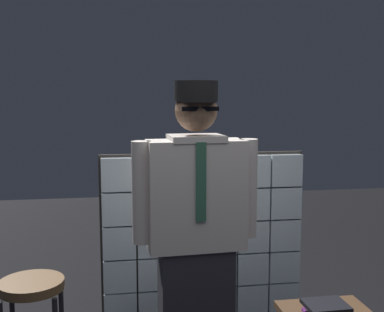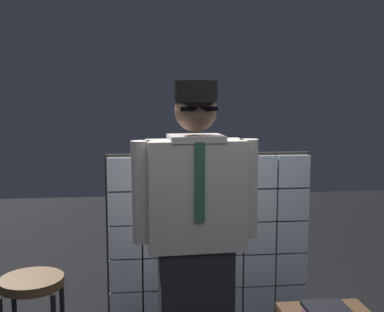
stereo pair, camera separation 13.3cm
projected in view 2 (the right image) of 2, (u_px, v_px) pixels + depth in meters
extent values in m
cube|color=silver|center=(126.00, 307.00, 3.73)|extent=(0.25, 0.08, 0.25)
cube|color=silver|center=(160.00, 305.00, 3.76)|extent=(0.25, 0.08, 0.25)
cube|color=silver|center=(193.00, 304.00, 3.78)|extent=(0.25, 0.08, 0.25)
cube|color=silver|center=(226.00, 302.00, 3.81)|extent=(0.25, 0.08, 0.25)
cube|color=silver|center=(258.00, 300.00, 3.84)|extent=(0.25, 0.08, 0.25)
cube|color=silver|center=(290.00, 299.00, 3.87)|extent=(0.25, 0.08, 0.25)
cube|color=silver|center=(126.00, 274.00, 3.70)|extent=(0.25, 0.08, 0.25)
cube|color=silver|center=(160.00, 273.00, 3.72)|extent=(0.25, 0.08, 0.25)
cube|color=silver|center=(193.00, 272.00, 3.75)|extent=(0.25, 0.08, 0.25)
cube|color=silver|center=(226.00, 270.00, 3.78)|extent=(0.25, 0.08, 0.25)
cube|color=silver|center=(259.00, 269.00, 3.81)|extent=(0.25, 0.08, 0.25)
cube|color=silver|center=(290.00, 268.00, 3.84)|extent=(0.25, 0.08, 0.25)
cube|color=silver|center=(125.00, 241.00, 3.66)|extent=(0.25, 0.08, 0.25)
cube|color=silver|center=(159.00, 240.00, 3.69)|extent=(0.25, 0.08, 0.25)
cube|color=silver|center=(193.00, 239.00, 3.72)|extent=(0.25, 0.08, 0.25)
cube|color=silver|center=(226.00, 238.00, 3.75)|extent=(0.25, 0.08, 0.25)
cube|color=silver|center=(259.00, 237.00, 3.77)|extent=(0.25, 0.08, 0.25)
cube|color=silver|center=(291.00, 236.00, 3.80)|extent=(0.25, 0.08, 0.25)
cube|color=silver|center=(125.00, 208.00, 3.63)|extent=(0.25, 0.08, 0.25)
cube|color=silver|center=(159.00, 207.00, 3.66)|extent=(0.25, 0.08, 0.25)
cube|color=silver|center=(193.00, 206.00, 3.69)|extent=(0.25, 0.08, 0.25)
cube|color=silver|center=(227.00, 205.00, 3.71)|extent=(0.25, 0.08, 0.25)
cube|color=silver|center=(260.00, 205.00, 3.74)|extent=(0.25, 0.08, 0.25)
cube|color=silver|center=(292.00, 204.00, 3.77)|extent=(0.25, 0.08, 0.25)
cube|color=silver|center=(124.00, 174.00, 3.60)|extent=(0.25, 0.08, 0.25)
cube|color=silver|center=(159.00, 173.00, 3.63)|extent=(0.25, 0.08, 0.25)
cube|color=silver|center=(193.00, 173.00, 3.65)|extent=(0.25, 0.08, 0.25)
cube|color=silver|center=(227.00, 172.00, 3.68)|extent=(0.25, 0.08, 0.25)
cube|color=silver|center=(260.00, 172.00, 3.71)|extent=(0.25, 0.08, 0.25)
cube|color=silver|center=(293.00, 171.00, 3.74)|extent=(0.25, 0.08, 0.25)
cube|color=#38332D|center=(209.00, 237.00, 3.78)|extent=(1.59, 0.02, 1.33)
cube|color=silver|center=(196.00, 195.00, 2.73)|extent=(0.56, 0.27, 0.62)
cube|color=#33664C|center=(200.00, 182.00, 2.60)|extent=(0.06, 0.01, 0.44)
cube|color=silver|center=(196.00, 138.00, 2.69)|extent=(0.32, 0.27, 0.04)
sphere|color=#846047|center=(196.00, 110.00, 2.67)|extent=(0.24, 0.24, 0.24)
ellipsoid|color=black|center=(197.00, 118.00, 2.62)|extent=(0.16, 0.09, 0.11)
cube|color=black|center=(199.00, 109.00, 2.56)|extent=(0.20, 0.02, 0.02)
cylinder|color=black|center=(199.00, 102.00, 2.58)|extent=(0.19, 0.19, 0.01)
cylinder|color=black|center=(196.00, 91.00, 2.66)|extent=(0.24, 0.24, 0.11)
cylinder|color=silver|center=(248.00, 189.00, 2.78)|extent=(0.12, 0.12, 0.57)
cylinder|color=silver|center=(141.00, 192.00, 2.68)|extent=(0.12, 0.12, 0.57)
cylinder|color=brown|center=(32.00, 282.00, 2.58)|extent=(0.34, 0.34, 0.05)
cube|color=black|center=(326.00, 308.00, 2.66)|extent=(0.24, 0.19, 0.02)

